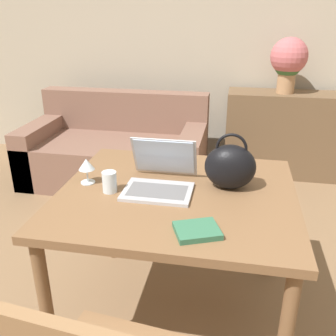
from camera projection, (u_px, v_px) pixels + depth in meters
wall_back at (222, 34)px, 3.80m from camera, size 10.00×0.06×2.70m
dining_table at (177, 208)px, 1.85m from camera, size 1.14×1.01×0.77m
couch at (117, 152)px, 3.71m from camera, size 1.72×0.93×0.82m
sideboard at (283, 134)px, 3.77m from camera, size 1.14×0.40×0.84m
laptop at (161, 175)px, 1.85m from camera, size 0.33×0.35×0.23m
drinking_glass at (110, 182)px, 1.80m from camera, size 0.07×0.07×0.10m
wine_glass at (87, 166)px, 1.87m from camera, size 0.08×0.08×0.13m
handbag at (230, 166)px, 1.81m from camera, size 0.25×0.16×0.28m
flower_vase at (289, 61)px, 3.47m from camera, size 0.34×0.34×0.51m
book at (197, 231)px, 1.47m from camera, size 0.21×0.20×0.02m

